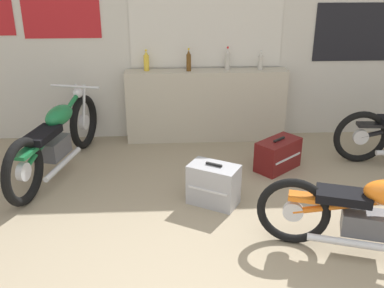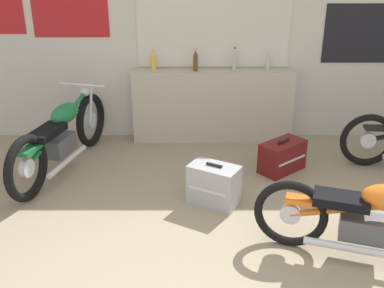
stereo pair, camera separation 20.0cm
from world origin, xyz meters
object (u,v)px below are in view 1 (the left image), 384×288
object	(u,v)px
motorcycle_orange	(374,214)
hard_case_darkred	(278,155)
bottle_leftmost	(146,61)
bottle_left_center	(189,61)
motorcycle_green	(57,138)
hard_case_silver	(214,185)
bottle_center	(227,59)
bottle_right_center	(261,61)

from	to	relation	value
motorcycle_orange	hard_case_darkred	bearing A→B (deg)	103.57
bottle_leftmost	bottle_left_center	distance (m)	0.56
bottle_left_center	motorcycle_green	size ratio (longest dim) A/B	0.14
bottle_left_center	hard_case_silver	size ratio (longest dim) A/B	0.52
bottle_left_center	hard_case_darkred	size ratio (longest dim) A/B	0.49
motorcycle_orange	hard_case_silver	xyz separation A→B (m)	(-1.26, 0.93, -0.19)
motorcycle_orange	hard_case_silver	bearing A→B (deg)	143.55
bottle_left_center	motorcycle_green	bearing A→B (deg)	-149.95
bottle_center	bottle_right_center	xyz separation A→B (m)	(0.44, -0.02, -0.02)
bottle_leftmost	motorcycle_orange	size ratio (longest dim) A/B	0.15
motorcycle_orange	hard_case_darkred	world-z (taller)	motorcycle_orange
bottle_leftmost	motorcycle_orange	distance (m)	3.44
motorcycle_green	bottle_left_center	bearing A→B (deg)	30.05
motorcycle_green	hard_case_darkred	size ratio (longest dim) A/B	3.52
hard_case_darkred	hard_case_silver	bearing A→B (deg)	-137.73
bottle_left_center	hard_case_darkred	xyz separation A→B (m)	(1.03, -0.97, -0.93)
bottle_leftmost	motorcycle_green	distance (m)	1.56
bottle_center	bottle_left_center	bearing A→B (deg)	-174.86
motorcycle_green	hard_case_silver	distance (m)	1.96
bottle_leftmost	motorcycle_green	size ratio (longest dim) A/B	0.13
bottle_left_center	bottle_right_center	bearing A→B (deg)	1.41
hard_case_darkred	bottle_left_center	bearing A→B (deg)	136.61
bottle_center	hard_case_silver	bearing A→B (deg)	-100.64
bottle_center	hard_case_silver	xyz separation A→B (m)	(-0.34, -1.79, -0.90)
bottle_right_center	motorcycle_green	xyz separation A→B (m)	(-2.53, -0.94, -0.66)
bottle_leftmost	hard_case_darkred	bearing A→B (deg)	-32.70
bottle_right_center	hard_case_silver	distance (m)	2.12
bottle_leftmost	bottle_right_center	bearing A→B (deg)	-0.77
bottle_right_center	motorcycle_green	bearing A→B (deg)	-159.70
bottle_leftmost	motorcycle_green	xyz separation A→B (m)	(-1.02, -0.96, -0.67)
bottle_left_center	motorcycle_green	distance (m)	1.95
bottle_leftmost	bottle_center	world-z (taller)	bottle_center
bottle_leftmost	bottle_right_center	xyz separation A→B (m)	(1.51, -0.02, -0.01)
bottle_right_center	hard_case_silver	world-z (taller)	bottle_right_center
bottle_leftmost	motorcycle_orange	xyz separation A→B (m)	(1.99, -2.72, -0.70)
bottle_left_center	hard_case_silver	world-z (taller)	bottle_left_center
bottle_leftmost	bottle_center	distance (m)	1.07
bottle_center	motorcycle_green	xyz separation A→B (m)	(-2.09, -0.96, -0.69)
motorcycle_orange	hard_case_darkred	size ratio (longest dim) A/B	3.08
bottle_center	bottle_leftmost	bearing A→B (deg)	-179.86
bottle_center	motorcycle_orange	size ratio (longest dim) A/B	0.16
bottle_left_center	hard_case_silver	xyz separation A→B (m)	(0.18, -1.74, -0.90)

